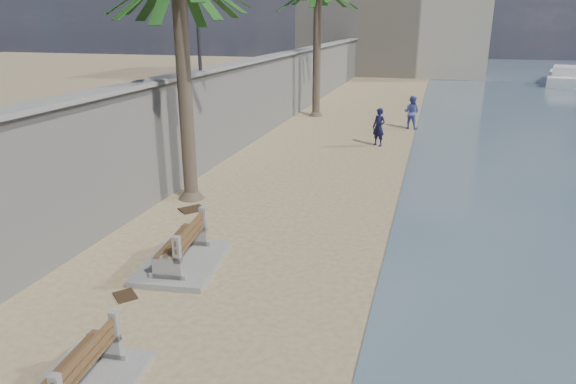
{
  "coord_description": "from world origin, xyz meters",
  "views": [
    {
      "loc": [
        2.85,
        -4.64,
        5.27
      ],
      "look_at": [
        -0.5,
        7.0,
        1.2
      ],
      "focal_mm": 32.0,
      "sensor_mm": 36.0,
      "label": 1
    }
  ],
  "objects_px": {
    "bench_far": "(182,248)",
    "person_b": "(412,111)",
    "person_a": "(379,124)",
    "yacht_far": "(565,79)",
    "bench_near": "(78,373)"
  },
  "relations": [
    {
      "from": "bench_far",
      "to": "person_b",
      "type": "distance_m",
      "value": 17.64
    },
    {
      "from": "bench_far",
      "to": "person_a",
      "type": "bearing_deg",
      "value": 77.43
    },
    {
      "from": "yacht_far",
      "to": "bench_near",
      "type": "bearing_deg",
      "value": 173.1
    },
    {
      "from": "person_a",
      "to": "bench_near",
      "type": "bearing_deg",
      "value": -68.2
    },
    {
      "from": "person_b",
      "to": "person_a",
      "type": "bearing_deg",
      "value": 91.22
    },
    {
      "from": "bench_near",
      "to": "bench_far",
      "type": "relative_size",
      "value": 0.87
    },
    {
      "from": "yacht_far",
      "to": "bench_far",
      "type": "bearing_deg",
      "value": 170.73
    },
    {
      "from": "bench_near",
      "to": "bench_far",
      "type": "height_order",
      "value": "bench_far"
    },
    {
      "from": "person_a",
      "to": "person_b",
      "type": "height_order",
      "value": "person_a"
    },
    {
      "from": "bench_near",
      "to": "person_b",
      "type": "bearing_deg",
      "value": 80.63
    },
    {
      "from": "bench_far",
      "to": "yacht_far",
      "type": "height_order",
      "value": "yacht_far"
    },
    {
      "from": "bench_near",
      "to": "person_a",
      "type": "relative_size",
      "value": 1.17
    },
    {
      "from": "bench_far",
      "to": "person_b",
      "type": "xyz_separation_m",
      "value": [
        4.04,
        17.17,
        0.49
      ]
    },
    {
      "from": "person_a",
      "to": "person_b",
      "type": "xyz_separation_m",
      "value": [
        1.16,
        4.23,
        -0.03
      ]
    },
    {
      "from": "person_b",
      "to": "yacht_far",
      "type": "relative_size",
      "value": 0.2
    }
  ]
}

